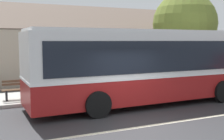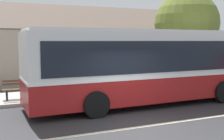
# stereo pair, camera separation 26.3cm
# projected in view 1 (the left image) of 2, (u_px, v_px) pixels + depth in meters

# --- Properties ---
(ground_plane) EXTENTS (300.00, 300.00, 0.00)m
(ground_plane) POSITION_uv_depth(u_px,v_px,m) (146.00, 126.00, 9.27)
(ground_plane) COLOR #2D2D30
(sidewalk_far) EXTENTS (60.00, 3.00, 0.15)m
(sidewalk_far) POSITION_uv_depth(u_px,v_px,m) (86.00, 93.00, 14.69)
(sidewalk_far) COLOR #ADAAA3
(sidewalk_far) RESTS_ON ground
(lane_divider_stripe) EXTENTS (60.00, 0.16, 0.01)m
(lane_divider_stripe) POSITION_uv_depth(u_px,v_px,m) (146.00, 126.00, 9.27)
(lane_divider_stripe) COLOR beige
(lane_divider_stripe) RESTS_ON ground
(community_building) EXTENTS (20.98, 10.48, 6.66)m
(community_building) POSITION_uv_depth(u_px,v_px,m) (57.00, 53.00, 22.31)
(community_building) COLOR tan
(community_building) RESTS_ON ground
(transit_bus) EXTENTS (10.74, 2.89, 3.28)m
(transit_bus) POSITION_uv_depth(u_px,v_px,m) (148.00, 65.00, 12.48)
(transit_bus) COLOR maroon
(transit_bus) RESTS_ON ground
(bench_down_street) EXTENTS (1.89, 0.51, 0.94)m
(bench_down_street) POSITION_uv_depth(u_px,v_px,m) (24.00, 90.00, 12.83)
(bench_down_street) COLOR brown
(bench_down_street) RESTS_ON sidewalk_far
(street_tree_primary) EXTENTS (4.14, 4.14, 5.99)m
(street_tree_primary) POSITION_uv_depth(u_px,v_px,m) (185.00, 24.00, 18.29)
(street_tree_primary) COLOR #4C3828
(street_tree_primary) RESTS_ON ground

